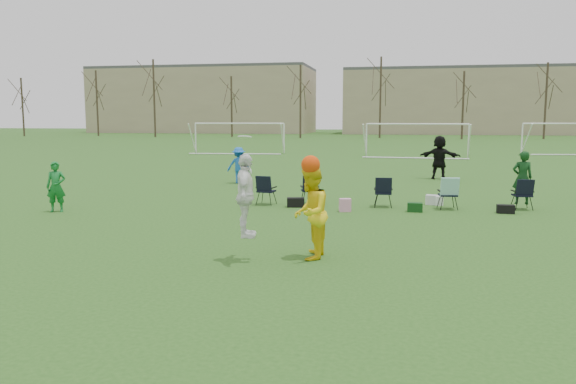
% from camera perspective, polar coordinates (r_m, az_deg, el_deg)
% --- Properties ---
extents(ground, '(260.00, 260.00, 0.00)m').
position_cam_1_polar(ground, '(10.89, -3.96, -7.61)').
color(ground, '#244E18').
rests_on(ground, ground).
extents(fielder_green_near, '(0.65, 0.53, 1.54)m').
position_cam_1_polar(fielder_green_near, '(18.43, -22.50, 0.50)').
color(fielder_green_near, '#14702A').
rests_on(fielder_green_near, ground).
extents(fielder_blue, '(1.10, 0.75, 1.58)m').
position_cam_1_polar(fielder_blue, '(24.67, -5.02, 2.73)').
color(fielder_blue, blue).
rests_on(fielder_blue, ground).
extents(fielder_black, '(1.97, 1.02, 2.03)m').
position_cam_1_polar(fielder_black, '(27.21, 15.13, 3.43)').
color(fielder_black, black).
rests_on(fielder_black, ground).
extents(center_contest, '(1.88, 1.43, 2.51)m').
position_cam_1_polar(center_contest, '(11.23, 0.08, -1.41)').
color(center_contest, white).
rests_on(center_contest, ground).
extents(sideline_setup, '(8.75, 2.29, 1.82)m').
position_cam_1_polar(sideline_setup, '(18.35, 12.12, 0.15)').
color(sideline_setup, '#0F3814').
rests_on(sideline_setup, ground).
extents(goal_left, '(7.39, 0.76, 2.46)m').
position_cam_1_polar(goal_left, '(45.96, -4.97, 6.36)').
color(goal_left, white).
rests_on(goal_left, ground).
extents(goal_mid, '(7.40, 0.63, 2.46)m').
position_cam_1_polar(goal_mid, '(42.17, 12.94, 6.10)').
color(goal_mid, white).
rests_on(goal_mid, ground).
extents(goal_right, '(7.35, 1.14, 2.46)m').
position_cam_1_polar(goal_right, '(49.94, 26.69, 5.68)').
color(goal_right, white).
rests_on(goal_right, ground).
extents(tree_line, '(110.28, 3.28, 11.40)m').
position_cam_1_polar(tree_line, '(80.06, 9.49, 9.04)').
color(tree_line, '#382B21').
rests_on(tree_line, ground).
extents(building_row, '(126.00, 16.00, 13.00)m').
position_cam_1_polar(building_row, '(106.26, 13.49, 9.03)').
color(building_row, tan).
rests_on(building_row, ground).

